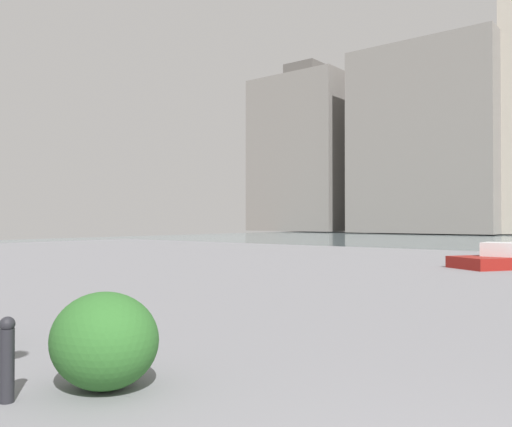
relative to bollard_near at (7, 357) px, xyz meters
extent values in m
cube|color=gray|center=(19.81, -63.85, 11.11)|extent=(17.87, 11.80, 22.99)
cube|color=gray|center=(39.26, -64.52, 10.93)|extent=(14.42, 10.11, 22.63)
cube|color=#55524E|center=(39.26, -64.52, 23.44)|extent=(5.19, 3.64, 2.40)
cylinder|color=#232328|center=(0.00, 0.00, -0.07)|extent=(0.12, 0.12, 0.63)
sphere|color=#232328|center=(0.00, 0.00, 0.29)|extent=(0.13, 0.13, 0.13)
ellipsoid|color=#2D6628|center=(-0.35, -0.74, 0.06)|extent=(1.05, 0.95, 0.90)
cube|color=maroon|center=(-0.03, -16.37, -0.25)|extent=(3.09, 3.58, 0.50)
cube|color=silver|center=(-0.03, -16.37, 0.20)|extent=(1.16, 1.00, 0.50)
camera|label=1|loc=(-4.51, 2.25, 1.18)|focal=37.30mm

